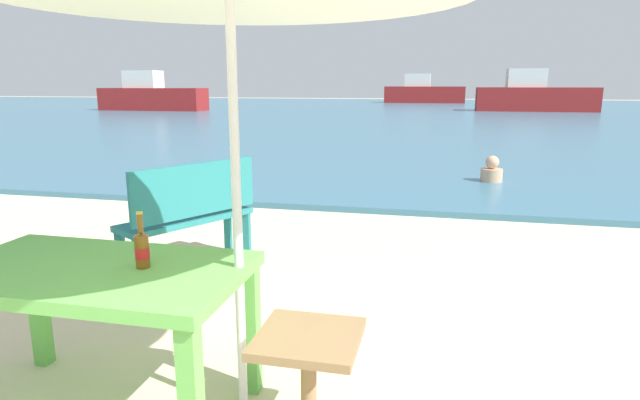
# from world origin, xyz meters

# --- Properties ---
(sea_water) EXTENTS (120.00, 50.00, 0.08)m
(sea_water) POSITION_xyz_m (0.00, 30.00, 0.04)
(sea_water) COLOR #386B84
(sea_water) RESTS_ON ground_plane
(picnic_table_green) EXTENTS (1.40, 0.80, 0.76)m
(picnic_table_green) POSITION_xyz_m (-1.09, 0.65, 0.65)
(picnic_table_green) COLOR #60B24C
(picnic_table_green) RESTS_ON ground_plane
(beer_bottle_amber) EXTENTS (0.07, 0.07, 0.26)m
(beer_bottle_amber) POSITION_xyz_m (-0.86, 0.69, 0.85)
(beer_bottle_amber) COLOR brown
(beer_bottle_amber) RESTS_ON picnic_table_green
(side_table_wood) EXTENTS (0.44, 0.44, 0.54)m
(side_table_wood) POSITION_xyz_m (-0.06, 0.64, 0.35)
(side_table_wood) COLOR olive
(side_table_wood) RESTS_ON ground_plane
(bench_teal_center) EXTENTS (0.90, 1.22, 0.95)m
(bench_teal_center) POSITION_xyz_m (-1.59, 2.63, 0.54)
(bench_teal_center) COLOR #237275
(bench_teal_center) RESTS_ON ground_plane
(swimmer_person) EXTENTS (0.34, 0.34, 0.41)m
(swimmer_person) POSITION_xyz_m (1.27, 7.27, 0.24)
(swimmer_person) COLOR tan
(swimmer_person) RESTS_ON sea_water
(boat_barge) EXTENTS (6.30, 1.72, 2.29)m
(boat_barge) POSITION_xyz_m (-16.27, 27.33, 0.90)
(boat_barge) COLOR maroon
(boat_barge) RESTS_ON sea_water
(boat_cargo_ship) EXTENTS (6.52, 1.78, 2.37)m
(boat_cargo_ship) POSITION_xyz_m (5.56, 31.19, 0.93)
(boat_cargo_ship) COLOR maroon
(boat_cargo_ship) RESTS_ON sea_water
(boat_fishing_trawler) EXTENTS (6.48, 1.77, 2.36)m
(boat_fishing_trawler) POSITION_xyz_m (-1.09, 43.93, 0.93)
(boat_fishing_trawler) COLOR maroon
(boat_fishing_trawler) RESTS_ON sea_water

